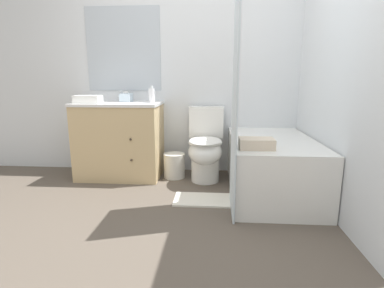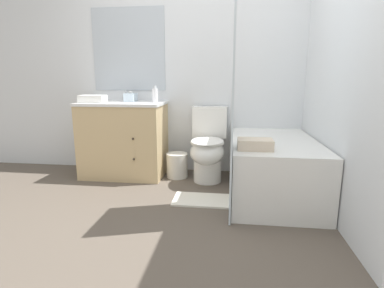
# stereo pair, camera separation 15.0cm
# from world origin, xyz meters

# --- Properties ---
(ground_plane) EXTENTS (14.00, 14.00, 0.00)m
(ground_plane) POSITION_xyz_m (0.00, 0.00, 0.00)
(ground_plane) COLOR brown
(wall_back) EXTENTS (8.00, 0.06, 2.50)m
(wall_back) POSITION_xyz_m (-0.01, 1.54, 1.25)
(wall_back) COLOR silver
(wall_back) RESTS_ON ground_plane
(wall_right) EXTENTS (0.05, 2.52, 2.50)m
(wall_right) POSITION_xyz_m (1.26, 0.76, 1.25)
(wall_right) COLOR silver
(wall_right) RESTS_ON ground_plane
(vanity_cabinet) EXTENTS (0.92, 0.60, 0.84)m
(vanity_cabinet) POSITION_xyz_m (-0.77, 1.23, 0.43)
(vanity_cabinet) COLOR tan
(vanity_cabinet) RESTS_ON ground_plane
(sink_faucet) EXTENTS (0.14, 0.12, 0.12)m
(sink_faucet) POSITION_xyz_m (-0.77, 1.43, 0.87)
(sink_faucet) COLOR silver
(sink_faucet) RESTS_ON vanity_cabinet
(toilet) EXTENTS (0.38, 0.68, 0.79)m
(toilet) POSITION_xyz_m (0.19, 1.16, 0.37)
(toilet) COLOR white
(toilet) RESTS_ON ground_plane
(bathtub) EXTENTS (0.77, 1.35, 0.53)m
(bathtub) POSITION_xyz_m (0.84, 0.84, 0.27)
(bathtub) COLOR white
(bathtub) RESTS_ON ground_plane
(shower_curtain) EXTENTS (0.02, 0.50, 2.00)m
(shower_curtain) POSITION_xyz_m (0.44, 0.37, 1.00)
(shower_curtain) COLOR silver
(shower_curtain) RESTS_ON ground_plane
(wastebasket) EXTENTS (0.24, 0.24, 0.27)m
(wastebasket) POSITION_xyz_m (-0.16, 1.22, 0.14)
(wastebasket) COLOR silver
(wastebasket) RESTS_ON ground_plane
(tissue_box) EXTENTS (0.12, 0.15, 0.12)m
(tissue_box) POSITION_xyz_m (-0.71, 1.32, 0.89)
(tissue_box) COLOR silver
(tissue_box) RESTS_ON vanity_cabinet
(soap_dispenser) EXTENTS (0.07, 0.07, 0.18)m
(soap_dispenser) POSITION_xyz_m (-0.40, 1.24, 0.92)
(soap_dispenser) COLOR silver
(soap_dispenser) RESTS_ON vanity_cabinet
(hand_towel_folded) EXTENTS (0.27, 0.16, 0.08)m
(hand_towel_folded) POSITION_xyz_m (-1.05, 1.10, 0.88)
(hand_towel_folded) COLOR white
(hand_towel_folded) RESTS_ON vanity_cabinet
(bath_towel_folded) EXTENTS (0.28, 0.18, 0.08)m
(bath_towel_folded) POSITION_xyz_m (0.63, 0.40, 0.58)
(bath_towel_folded) COLOR beige
(bath_towel_folded) RESTS_ON bathtub
(bath_mat) EXTENTS (0.56, 0.32, 0.02)m
(bath_mat) POSITION_xyz_m (0.21, 0.57, 0.01)
(bath_mat) COLOR silver
(bath_mat) RESTS_ON ground_plane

